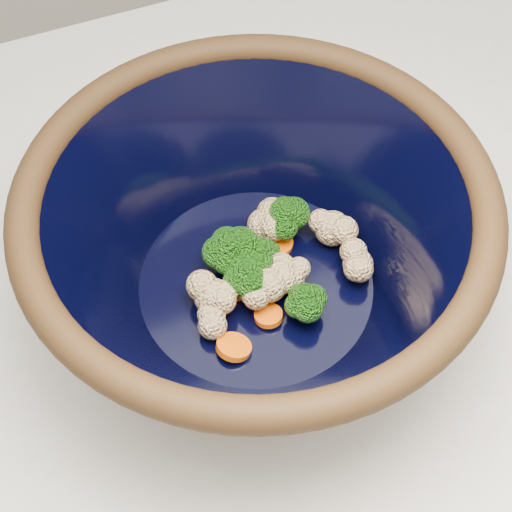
% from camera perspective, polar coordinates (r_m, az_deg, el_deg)
% --- Properties ---
extents(mixing_bowl, '(0.43, 0.43, 0.17)m').
position_cam_1_polar(mixing_bowl, '(0.61, 0.00, 0.90)').
color(mixing_bowl, black).
rests_on(mixing_bowl, counter).
extents(vegetable_pile, '(0.17, 0.13, 0.06)m').
position_cam_1_polar(vegetable_pile, '(0.64, 0.60, -0.31)').
color(vegetable_pile, '#608442').
rests_on(vegetable_pile, mixing_bowl).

